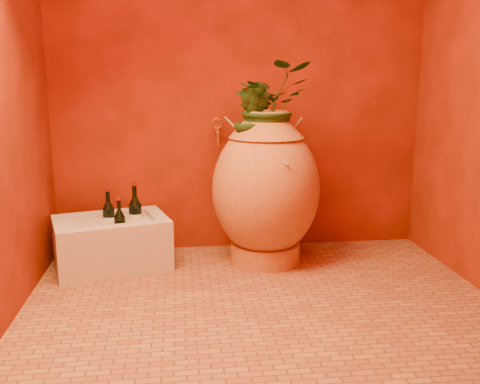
{
  "coord_description": "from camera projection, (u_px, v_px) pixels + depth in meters",
  "views": [
    {
      "loc": [
        -0.42,
        -2.61,
        1.18
      ],
      "look_at": [
        -0.08,
        0.35,
        0.53
      ],
      "focal_mm": 40.0,
      "sensor_mm": 36.0,
      "label": 1
    }
  ],
  "objects": [
    {
      "name": "wine_bottle_b",
      "position": [
        109.0,
        219.0,
        3.4
      ],
      "size": [
        0.08,
        0.08,
        0.32
      ],
      "color": "black",
      "rests_on": "stone_basin"
    },
    {
      "name": "amphora",
      "position": [
        266.0,
        189.0,
        3.37
      ],
      "size": [
        0.71,
        0.71,
        0.97
      ],
      "rotation": [
        0.0,
        0.0,
        0.05
      ],
      "color": "#BF7535",
      "rests_on": "floor"
    },
    {
      "name": "plant_main",
      "position": [
        270.0,
        105.0,
        3.28
      ],
      "size": [
        0.56,
        0.51,
        0.53
      ],
      "primitive_type": "imported",
      "rotation": [
        0.0,
        0.0,
        0.23
      ],
      "color": "#193F16",
      "rests_on": "amphora"
    },
    {
      "name": "floor",
      "position": [
        262.0,
        303.0,
        2.83
      ],
      "size": [
        2.5,
        2.5,
        0.0
      ],
      "primitive_type": "plane",
      "color": "#9C6033",
      "rests_on": "ground"
    },
    {
      "name": "stone_basin",
      "position": [
        112.0,
        243.0,
        3.35
      ],
      "size": [
        0.78,
        0.64,
        0.31
      ],
      "rotation": [
        0.0,
        0.0,
        0.27
      ],
      "color": "beige",
      "rests_on": "floor"
    },
    {
      "name": "wine_bottle_a",
      "position": [
        135.0,
        216.0,
        3.43
      ],
      "size": [
        0.09,
        0.09,
        0.35
      ],
      "color": "black",
      "rests_on": "stone_basin"
    },
    {
      "name": "plant_side",
      "position": [
        252.0,
        119.0,
        3.21
      ],
      "size": [
        0.29,
        0.28,
        0.41
      ],
      "primitive_type": "imported",
      "rotation": [
        0.0,
        0.0,
        -0.63
      ],
      "color": "#193F16",
      "rests_on": "amphora"
    },
    {
      "name": "wall_back",
      "position": [
        240.0,
        65.0,
        3.53
      ],
      "size": [
        2.5,
        0.02,
        2.5
      ],
      "primitive_type": "cube",
      "color": "#551A04",
      "rests_on": "ground"
    },
    {
      "name": "wall_tap",
      "position": [
        217.0,
        130.0,
        3.52
      ],
      "size": [
        0.08,
        0.16,
        0.18
      ],
      "color": "#B27229",
      "rests_on": "wall_back"
    },
    {
      "name": "wine_bottle_c",
      "position": [
        120.0,
        227.0,
        3.26
      ],
      "size": [
        0.07,
        0.07,
        0.29
      ],
      "color": "black",
      "rests_on": "stone_basin"
    }
  ]
}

